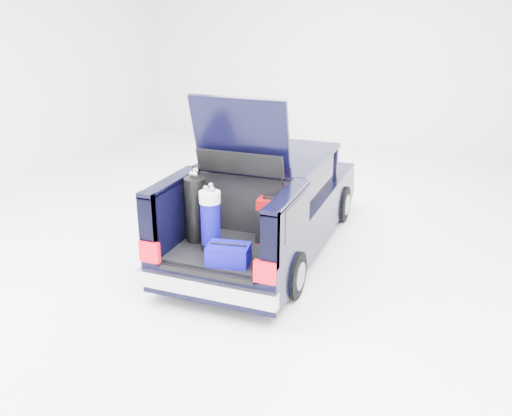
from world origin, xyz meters
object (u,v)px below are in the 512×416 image
at_px(car, 270,203).
at_px(blue_golf_bag, 211,221).
at_px(red_suitcase, 272,221).
at_px(blue_duffel, 228,254).
at_px(black_golf_bag, 196,209).

distance_m(car, blue_golf_bag, 1.75).
bearing_deg(red_suitcase, car, 106.14).
bearing_deg(red_suitcase, blue_duffel, -113.99).
bearing_deg(blue_golf_bag, blue_duffel, -56.69).
distance_m(red_suitcase, black_golf_bag, 1.00).
height_order(car, red_suitcase, car).
bearing_deg(blue_golf_bag, black_golf_bag, 127.69).
bearing_deg(black_golf_bag, blue_duffel, -60.55).
relative_size(black_golf_bag, blue_duffel, 1.76).
bearing_deg(car, black_golf_bag, -108.09).
height_order(red_suitcase, blue_duffel, red_suitcase).
relative_size(car, blue_golf_bag, 5.28).
distance_m(red_suitcase, blue_duffel, 0.84).
bearing_deg(blue_duffel, black_golf_bag, 134.83).
relative_size(car, red_suitcase, 7.45).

